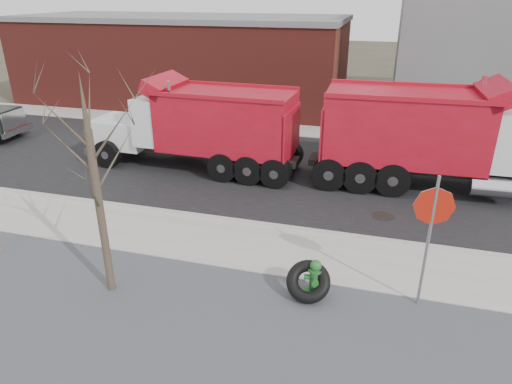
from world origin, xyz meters
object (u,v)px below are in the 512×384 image
(dump_truck_red_b, at_px, (201,124))
(fire_hydrant, at_px, (315,279))
(dump_truck_red_a, at_px, (442,135))
(stop_sign, at_px, (431,222))
(truck_tire, at_px, (308,282))

(dump_truck_red_b, bearing_deg, fire_hydrant, 130.38)
(dump_truck_red_a, distance_m, dump_truck_red_b, 8.91)
(fire_hydrant, height_order, dump_truck_red_b, dump_truck_red_b)
(fire_hydrant, bearing_deg, stop_sign, -2.90)
(dump_truck_red_a, bearing_deg, fire_hydrant, -114.40)
(stop_sign, height_order, dump_truck_red_b, dump_truck_red_b)
(truck_tire, height_order, dump_truck_red_a, dump_truck_red_a)
(stop_sign, relative_size, dump_truck_red_a, 0.33)
(fire_hydrant, xyz_separation_m, stop_sign, (2.35, 0.28, 1.71))
(fire_hydrant, relative_size, dump_truck_red_a, 0.10)
(stop_sign, xyz_separation_m, dump_truck_red_b, (-8.08, 6.86, -0.31))
(truck_tire, height_order, stop_sign, stop_sign)
(fire_hydrant, distance_m, truck_tire, 0.21)
(truck_tire, relative_size, stop_sign, 0.35)
(truck_tire, distance_m, dump_truck_red_b, 9.31)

